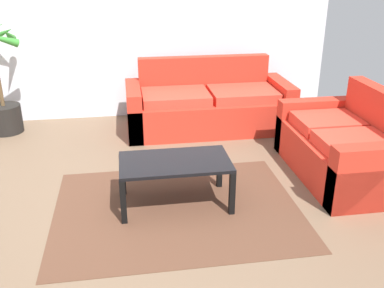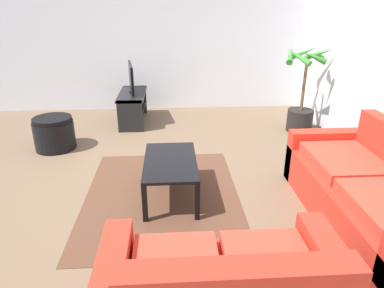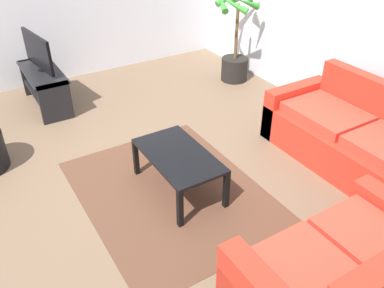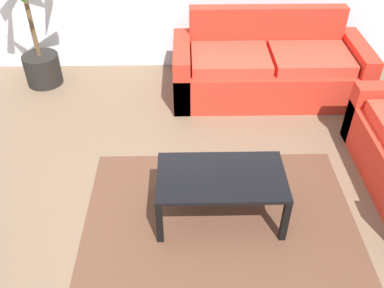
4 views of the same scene
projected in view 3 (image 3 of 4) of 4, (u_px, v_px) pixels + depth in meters
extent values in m
plane|color=brown|center=(126.00, 177.00, 4.38)|extent=(6.60, 6.60, 0.00)
cube|color=silver|center=(342.00, 12.00, 4.97)|extent=(6.00, 0.06, 2.70)
cube|color=red|center=(356.00, 151.00, 4.43)|extent=(2.13, 0.90, 0.42)
cube|color=red|center=(295.00, 108.00, 5.08)|extent=(0.18, 0.90, 0.62)
cube|color=red|center=(327.00, 114.00, 4.58)|extent=(0.85, 0.66, 0.12)
cube|color=red|center=(337.00, 283.00, 2.96)|extent=(0.90, 1.54, 0.42)
cube|color=red|center=(309.00, 270.00, 2.72)|extent=(0.66, 0.55, 0.12)
cube|color=red|center=(366.00, 237.00, 2.98)|extent=(0.66, 0.55, 0.12)
cube|color=black|center=(42.00, 72.00, 5.52)|extent=(1.10, 0.45, 0.04)
cube|color=black|center=(46.00, 90.00, 5.67)|extent=(1.02, 0.39, 0.03)
cube|color=black|center=(36.00, 76.00, 6.03)|extent=(0.06, 0.41, 0.53)
cube|color=black|center=(56.00, 103.00, 5.28)|extent=(0.06, 0.41, 0.53)
cube|color=black|center=(38.00, 51.00, 5.37)|extent=(0.82, 0.16, 0.46)
cube|color=teal|center=(39.00, 51.00, 5.38)|extent=(0.77, 0.12, 0.41)
cylinder|color=black|center=(41.00, 69.00, 5.50)|extent=(0.10, 0.10, 0.04)
cube|color=black|center=(178.00, 155.00, 3.98)|extent=(0.99, 0.56, 0.03)
cube|color=black|center=(136.00, 158.00, 4.32)|extent=(0.05, 0.05, 0.41)
cube|color=black|center=(180.00, 209.00, 3.65)|extent=(0.05, 0.05, 0.41)
cube|color=black|center=(178.00, 145.00, 4.55)|extent=(0.05, 0.05, 0.41)
cube|color=black|center=(226.00, 190.00, 3.87)|extent=(0.05, 0.05, 0.41)
cube|color=#513323|center=(171.00, 192.00, 4.16)|extent=(2.20, 1.70, 0.01)
cylinder|color=black|center=(234.00, 69.00, 6.47)|extent=(0.42, 0.42, 0.36)
cylinder|color=brown|center=(237.00, 32.00, 6.15)|extent=(0.05, 0.05, 0.84)
cone|color=#35882F|center=(248.00, 3.00, 5.75)|extent=(0.12, 0.42, 0.24)
cone|color=#35882F|center=(251.00, 0.00, 5.89)|extent=(0.37, 0.29, 0.23)
cone|color=#35882F|center=(222.00, 1.00, 5.86)|extent=(0.51, 0.28, 0.28)
cone|color=#35882F|center=(233.00, 4.00, 5.72)|extent=(0.46, 0.34, 0.27)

